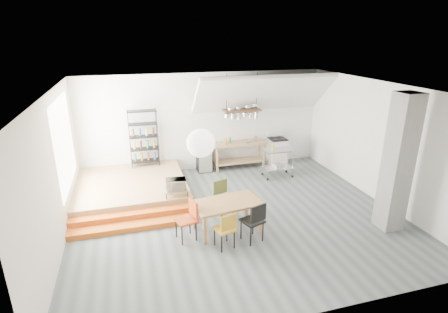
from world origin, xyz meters
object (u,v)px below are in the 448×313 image
object	(u,v)px
stove	(277,151)
dining_table	(227,205)
rolling_cart	(278,159)
mini_fridge	(204,160)

from	to	relation	value
stove	dining_table	xyz separation A→B (m)	(-2.92, -3.75, 0.16)
stove	dining_table	distance (m)	4.75
dining_table	rolling_cart	world-z (taller)	rolling_cart
stove	rolling_cart	bearing A→B (deg)	-112.42
dining_table	mini_fridge	distance (m)	3.81
mini_fridge	stove	bearing A→B (deg)	-0.97
stove	mini_fridge	world-z (taller)	stove
stove	dining_table	size ratio (longest dim) A/B	0.73
stove	dining_table	bearing A→B (deg)	-127.96
stove	rolling_cart	distance (m)	1.17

